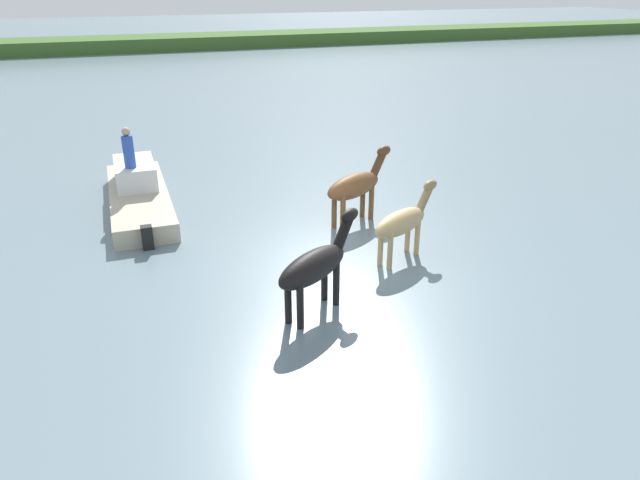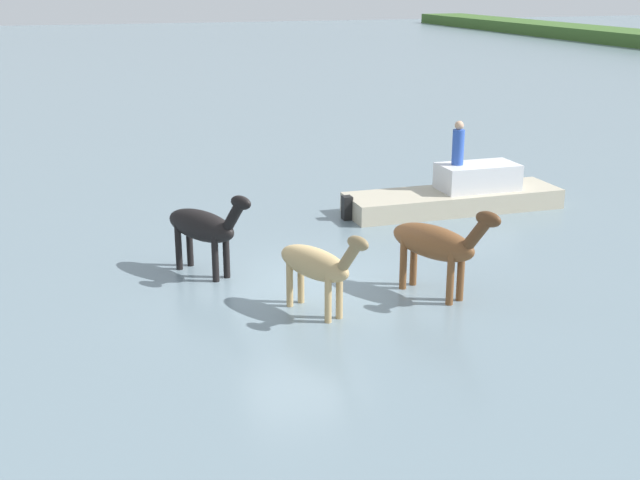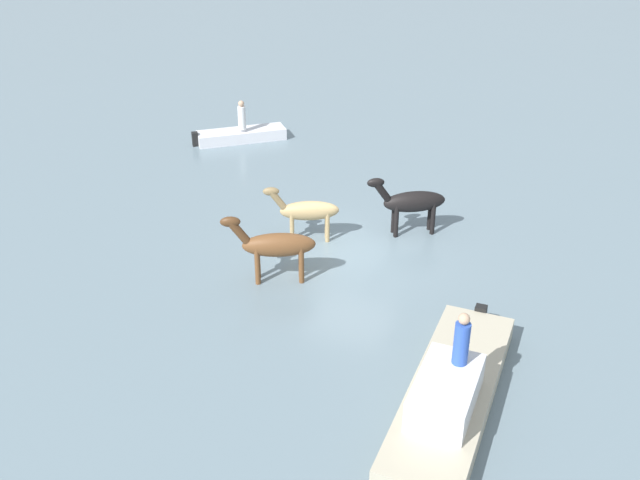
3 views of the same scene
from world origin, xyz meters
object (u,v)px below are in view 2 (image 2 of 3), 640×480
at_px(horse_dark_mare, 204,227).
at_px(horse_mid_herd, 436,243).
at_px(boat_motor_center, 457,198).
at_px(horse_lead, 317,265).
at_px(person_boatman_standing, 458,145).

xyz_separation_m(horse_dark_mare, horse_mid_herd, (2.64, 4.11, 0.03)).
bearing_deg(boat_motor_center, horse_dark_mare, -158.02).
distance_m(horse_lead, person_boatman_standing, 8.36).
distance_m(horse_lead, horse_mid_herd, 2.51).
bearing_deg(horse_lead, boat_motor_center, 109.35).
height_order(horse_lead, person_boatman_standing, person_boatman_standing).
bearing_deg(boat_motor_center, horse_lead, -135.29).
distance_m(horse_dark_mare, person_boatman_standing, 8.13).
xyz_separation_m(horse_lead, boat_motor_center, (-5.77, 5.88, -0.65)).
bearing_deg(horse_lead, horse_dark_mare, -175.17).
distance_m(boat_motor_center, person_boatman_standing, 1.45).
bearing_deg(horse_lead, person_boatman_standing, 109.88).
height_order(horse_mid_herd, boat_motor_center, horse_mid_herd).
xyz_separation_m(horse_dark_mare, boat_motor_center, (-2.98, 7.49, -0.73)).
relative_size(horse_lead, horse_mid_herd, 0.90).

